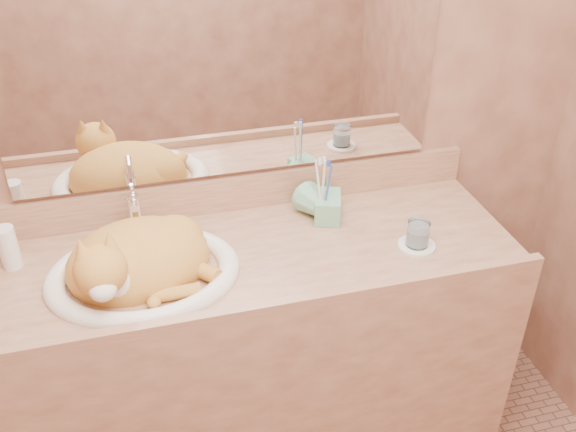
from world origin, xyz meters
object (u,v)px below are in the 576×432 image
object	(u,v)px
sink_basin	(140,252)
toothbrush_cup	(323,209)
vanity_counter	(254,358)
soap_dispenser	(328,204)
water_glass	(418,233)
cat	(135,259)

from	to	relation	value
sink_basin	toothbrush_cup	world-z (taller)	sink_basin
vanity_counter	sink_basin	xyz separation A→B (m)	(-0.31, -0.02, 0.51)
vanity_counter	soap_dispenser	bearing A→B (deg)	16.05
water_glass	soap_dispenser	bearing A→B (deg)	143.52
sink_basin	cat	size ratio (longest dim) A/B	1.30
toothbrush_cup	sink_basin	bearing A→B (deg)	-167.09
soap_dispenser	water_glass	xyz separation A→B (m)	(0.23, -0.17, -0.04)
soap_dispenser	vanity_counter	bearing A→B (deg)	-145.37
cat	water_glass	size ratio (longest dim) A/B	5.14
water_glass	vanity_counter	bearing A→B (deg)	169.43
cat	toothbrush_cup	size ratio (longest dim) A/B	3.89
cat	toothbrush_cup	world-z (taller)	cat
sink_basin	water_glass	xyz separation A→B (m)	(0.80, -0.07, -0.03)
cat	water_glass	xyz separation A→B (m)	(0.82, -0.07, -0.02)
cat	soap_dispenser	bearing A→B (deg)	-0.29
soap_dispenser	toothbrush_cup	bearing A→B (deg)	115.14
cat	water_glass	distance (m)	0.82
vanity_counter	water_glass	bearing A→B (deg)	-10.57
toothbrush_cup	water_glass	distance (m)	0.31
toothbrush_cup	vanity_counter	bearing A→B (deg)	-157.02
soap_dispenser	water_glass	world-z (taller)	soap_dispenser
cat	vanity_counter	bearing A→B (deg)	-5.67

